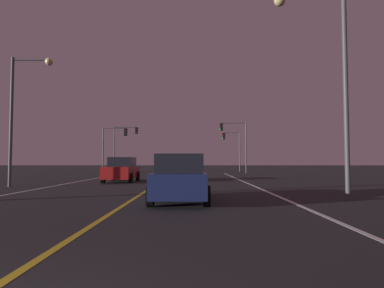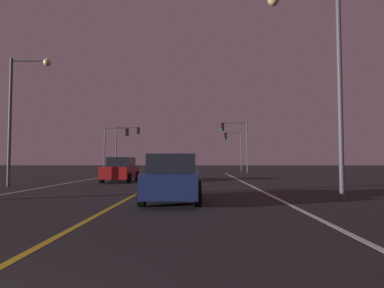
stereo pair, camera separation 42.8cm
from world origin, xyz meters
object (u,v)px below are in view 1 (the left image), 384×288
traffic_light_near_right (234,136)px  traffic_light_far_left (125,138)px  street_lamp_left_mid (22,103)px  street_lamp_right_near (328,66)px  traffic_light_near_left (115,139)px  car_lead_same_lane (180,179)px  car_oncoming (122,170)px  traffic_light_far_right (231,143)px

traffic_light_near_right → traffic_light_far_left: bearing=-21.6°
traffic_light_far_left → street_lamp_left_mid: size_ratio=0.82×
street_lamp_right_near → street_lamp_left_mid: 16.02m
traffic_light_near_left → traffic_light_far_left: 5.52m
car_lead_same_lane → street_lamp_left_mid: street_lamp_left_mid is taller
car_oncoming → traffic_light_far_left: (-4.20, 21.42, 3.59)m
traffic_light_near_right → traffic_light_far_left: 14.91m
traffic_light_near_left → traffic_light_far_right: (14.27, 5.50, -0.08)m
traffic_light_far_right → street_lamp_left_mid: 29.84m
traffic_light_far_left → traffic_light_near_right: bearing=-21.6°
street_lamp_left_mid → traffic_light_near_left: bearing=88.8°
traffic_light_near_right → traffic_light_near_left: 13.95m
car_lead_same_lane → traffic_light_near_left: bearing=18.0°
traffic_light_near_right → traffic_light_near_left: traffic_light_near_right is taller
car_oncoming → traffic_light_far_left: traffic_light_far_left is taller
car_oncoming → traffic_light_near_right: size_ratio=0.73×
traffic_light_near_left → street_lamp_left_mid: street_lamp_left_mid is taller
car_oncoming → traffic_light_far_right: size_ratio=0.82×
car_lead_same_lane → street_lamp_right_near: street_lamp_right_near is taller
car_lead_same_lane → street_lamp_left_mid: bearing=54.2°
traffic_light_far_left → street_lamp_left_mid: 25.97m
traffic_light_near_left → street_lamp_left_mid: size_ratio=0.72×
traffic_light_far_right → street_lamp_right_near: 32.23m
car_lead_same_lane → traffic_light_near_right: size_ratio=0.73×
traffic_light_near_right → car_lead_same_lane: bearing=79.3°
traffic_light_near_left → street_lamp_right_near: 30.33m
traffic_light_far_right → traffic_light_far_left: size_ratio=0.87×
traffic_light_far_right → traffic_light_near_right: bearing=86.6°
car_lead_same_lane → traffic_light_near_left: traffic_light_near_left is taller
traffic_light_near_left → street_lamp_left_mid: (-0.42, -20.46, 0.78)m
car_oncoming → street_lamp_right_near: size_ratio=0.55×
traffic_light_near_right → street_lamp_right_near: size_ratio=0.76×
car_oncoming → traffic_light_far_right: traffic_light_far_right is taller
traffic_light_near_left → car_oncoming: bearing=-74.9°
traffic_light_near_right → traffic_light_far_right: traffic_light_near_right is taller
traffic_light_near_right → traffic_light_near_left: bearing=0.0°
car_lead_same_lane → traffic_light_near_right: 27.83m
traffic_light_near_left → street_lamp_right_near: (14.33, -26.71, 1.07)m
traffic_light_far_right → traffic_light_far_left: traffic_light_far_left is taller
car_oncoming → street_lamp_left_mid: bearing=-46.0°
traffic_light_near_left → street_lamp_right_near: bearing=-61.8°
traffic_light_near_right → street_lamp_right_near: 26.72m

